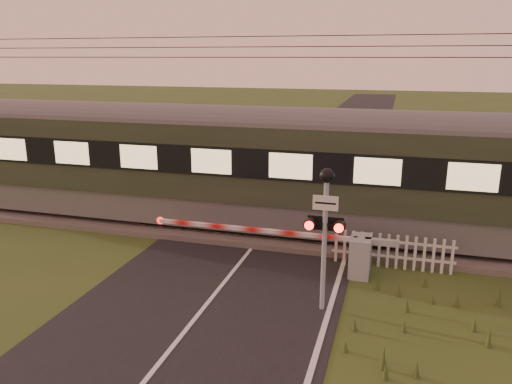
% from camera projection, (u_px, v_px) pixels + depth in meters
% --- Properties ---
extents(ground, '(160.00, 160.00, 0.00)m').
position_uv_depth(ground, '(184.00, 333.00, 10.30)').
color(ground, '#33461B').
rests_on(ground, ground).
extents(road, '(6.00, 140.00, 0.03)m').
position_uv_depth(road, '(180.00, 339.00, 10.08)').
color(road, black).
rests_on(road, ground).
extents(track_bed, '(140.00, 3.40, 0.39)m').
position_uv_depth(track_bed, '(266.00, 229.00, 16.31)').
color(track_bed, '#47423D').
rests_on(track_bed, ground).
extents(overhead_wires, '(120.00, 0.62, 0.62)m').
position_uv_depth(overhead_wires, '(267.00, 49.00, 14.82)').
color(overhead_wires, black).
rests_on(overhead_wires, ground).
extents(boom_gate, '(6.74, 0.81, 1.08)m').
position_uv_depth(boom_gate, '(347.00, 252.00, 12.98)').
color(boom_gate, gray).
rests_on(boom_gate, ground).
extents(crossing_signal, '(0.83, 0.35, 3.27)m').
position_uv_depth(crossing_signal, '(325.00, 215.00, 10.69)').
color(crossing_signal, gray).
rests_on(crossing_signal, ground).
extents(picket_fence, '(3.24, 0.08, 0.95)m').
position_uv_depth(picket_fence, '(392.00, 251.00, 13.36)').
color(picket_fence, silver).
rests_on(picket_fence, ground).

